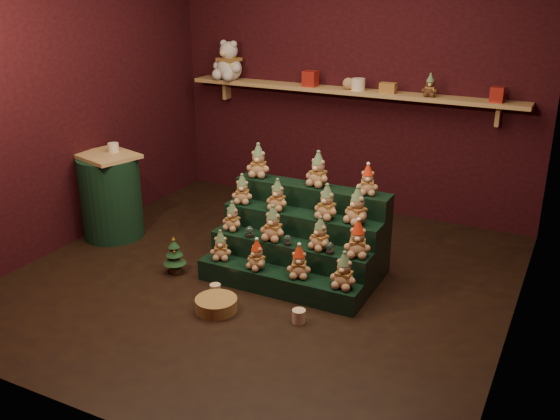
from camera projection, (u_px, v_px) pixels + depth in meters
The scene contains 41 objects.
ground at pixel (262, 278), 5.32m from camera, with size 4.00×4.00×0.00m, color black.
back_wall at pixel (354, 79), 6.53m from camera, with size 4.00×0.10×2.80m, color black.
front_wall at pixel (63, 195), 3.11m from camera, with size 4.00×0.10×2.80m, color black.
left_wall at pixel (63, 94), 5.69m from camera, with size 0.10×4.00×2.80m, color black.
right_wall at pixel (543, 148), 3.95m from camera, with size 0.10×4.00×2.80m, color black.
back_shelf at pixel (347, 92), 6.42m from camera, with size 3.60×0.26×0.24m.
riser_tier_front at pixel (277, 282), 5.05m from camera, with size 1.40×0.22×0.18m, color black.
riser_tier_midfront at pixel (290, 262), 5.20m from camera, with size 1.40×0.22×0.36m, color black.
riser_tier_midback at pixel (301, 242), 5.35m from camera, with size 1.40×0.22×0.54m, color black.
riser_tier_back at pixel (312, 224), 5.51m from camera, with size 1.40×0.22×0.72m, color black.
teddy_0 at pixel (221, 245), 5.21m from camera, with size 0.18×0.16×0.25m, color #AA7B5E, non-canonical shape.
teddy_1 at pixel (257, 255), 5.04m from camera, with size 0.18×0.16×0.25m, color #AA7B5E, non-canonical shape.
teddy_2 at pixel (299, 261), 4.90m from camera, with size 0.19×0.17×0.27m, color #AA7B5E, non-canonical shape.
teddy_3 at pixel (344, 270), 4.73m from camera, with size 0.21×0.19×0.29m, color #AA7B5E, non-canonical shape.
teddy_4 at pixel (232, 216), 5.35m from camera, with size 0.18×0.16×0.25m, color #AA7B5E, non-canonical shape.
teddy_5 at pixel (273, 223), 5.13m from camera, with size 0.21×0.19×0.29m, color #AA7B5E, non-canonical shape.
teddy_6 at pixel (320, 234), 4.97m from camera, with size 0.19×0.17×0.27m, color #AA7B5E, non-canonical shape.
teddy_7 at pixel (358, 239), 4.83m from camera, with size 0.21×0.19×0.29m, color #AA7B5E, non-canonical shape.
teddy_8 at pixel (242, 189), 5.45m from camera, with size 0.18×0.16×0.26m, color #AA7B5E, non-canonical shape.
teddy_9 at pixel (278, 195), 5.29m from camera, with size 0.19×0.17×0.26m, color #AA7B5E, non-canonical shape.
teddy_10 at pixel (327, 202), 5.10m from camera, with size 0.20×0.18×0.29m, color #AA7B5E, non-canonical shape.
teddy_11 at pixel (357, 206), 4.99m from camera, with size 0.22×0.19×0.30m, color #AA7B5E, non-canonical shape.
teddy_12 at pixel (258, 161), 5.57m from camera, with size 0.21×0.19×0.30m, color #AA7B5E, non-canonical shape.
teddy_13 at pixel (318, 169), 5.32m from camera, with size 0.21×0.19×0.30m, color #AA7B5E, non-canonical shape.
teddy_14 at pixel (368, 180), 5.12m from camera, with size 0.18×0.16×0.25m, color #AA7B5E, non-canonical shape.
snow_globe_a at pixel (249, 232), 5.22m from camera, with size 0.07×0.07×0.10m.
snow_globe_b at pixel (288, 240), 5.07m from camera, with size 0.07×0.07×0.09m.
snow_globe_c at pixel (330, 248), 4.91m from camera, with size 0.07×0.07×0.10m.
side_table at pixel (111, 196), 6.04m from camera, with size 0.65×0.59×0.84m.
table_ornament at pixel (113, 147), 5.96m from camera, with size 0.10×0.10×0.08m, color beige.
mini_christmas_tree at pixel (174, 255), 5.36m from camera, with size 0.20×0.20×0.34m.
mug_left at pixel (215, 289), 5.03m from camera, with size 0.09×0.09×0.09m, color beige.
mug_right at pixel (299, 316), 4.63m from camera, with size 0.10×0.10×0.10m, color beige.
wicker_basket at pixel (216, 304), 4.79m from camera, with size 0.33×0.33×0.10m, color olive.
white_bear at pixel (229, 55), 6.88m from camera, with size 0.38×0.35×0.54m, color silver, non-canonical shape.
brown_bear at pixel (430, 86), 5.98m from camera, with size 0.15×0.14×0.21m, color #4B2919, non-canonical shape.
gift_tin_red_a at pixel (310, 79), 6.53m from camera, with size 0.14×0.14×0.16m, color #A82319.
gift_tin_cream at pixel (358, 84), 6.31m from camera, with size 0.14×0.14×0.12m, color beige.
gift_tin_red_b at pixel (497, 94), 5.74m from camera, with size 0.12×0.12×0.14m, color #A82319.
shelf_plush_ball at pixel (348, 84), 6.36m from camera, with size 0.12×0.12×0.12m, color #AA7B5E.
scarf_gift_box at pixel (388, 88), 6.18m from camera, with size 0.16×0.10×0.10m, color #CC581C.
Camera 1 is at (2.30, -4.17, 2.43)m, focal length 40.00 mm.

